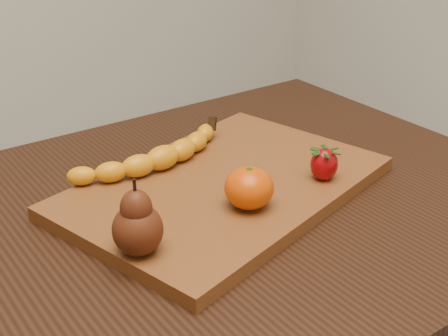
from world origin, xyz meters
TOP-DOWN VIEW (x-y plane):
  - table at (0.00, 0.00)m, footprint 1.00×0.70m
  - cutting_board at (0.06, 0.02)m, footprint 0.51×0.40m
  - banana at (0.01, 0.10)m, footprint 0.23×0.09m
  - pear at (-0.12, -0.07)m, footprint 0.07×0.07m
  - mandarin at (0.05, -0.06)m, footprint 0.07×0.07m
  - strawberry at (0.18, -0.06)m, footprint 0.04×0.04m

SIDE VIEW (x-z plane):
  - table at x=0.00m, z-range 0.28..1.04m
  - cutting_board at x=0.06m, z-range 0.76..0.78m
  - banana at x=0.01m, z-range 0.78..0.82m
  - strawberry at x=0.18m, z-range 0.78..0.83m
  - mandarin at x=0.05m, z-range 0.78..0.84m
  - pear at x=-0.12m, z-range 0.78..0.87m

